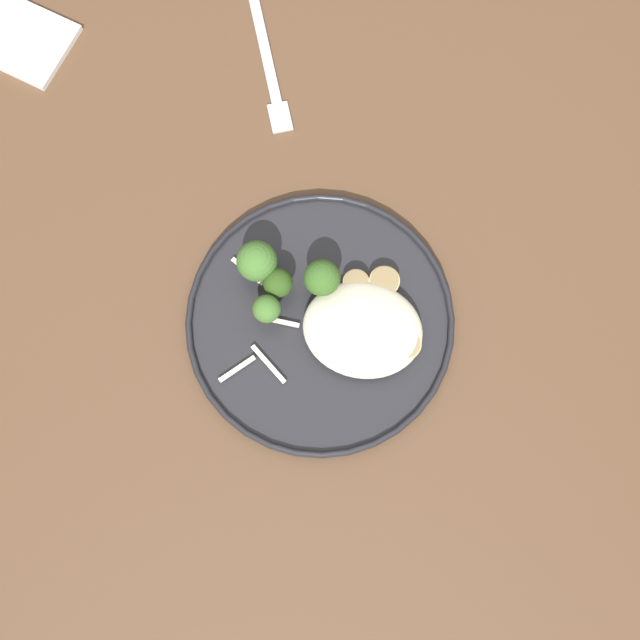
% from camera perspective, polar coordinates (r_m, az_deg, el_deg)
% --- Properties ---
extents(ground, '(6.00, 6.00, 0.00)m').
position_cam_1_polar(ground, '(1.58, -1.91, -5.04)').
color(ground, '#665B51').
extents(wooden_dining_table, '(1.40, 1.00, 0.74)m').
position_cam_1_polar(wooden_dining_table, '(0.93, -3.25, -0.00)').
color(wooden_dining_table, brown).
rests_on(wooden_dining_table, ground).
extents(dinner_plate, '(0.29, 0.29, 0.02)m').
position_cam_1_polar(dinner_plate, '(0.83, 0.00, -0.17)').
color(dinner_plate, '#232328').
rests_on(dinner_plate, wooden_dining_table).
extents(noodle_bed, '(0.13, 0.10, 0.03)m').
position_cam_1_polar(noodle_bed, '(0.82, 3.17, -0.70)').
color(noodle_bed, beige).
rests_on(noodle_bed, dinner_plate).
extents(seared_scallop_rear_pale, '(0.02, 0.02, 0.01)m').
position_cam_1_polar(seared_scallop_rear_pale, '(0.82, 3.30, -1.45)').
color(seared_scallop_rear_pale, '#DBB77A').
rests_on(seared_scallop_rear_pale, dinner_plate).
extents(seared_scallop_left_edge, '(0.03, 0.03, 0.02)m').
position_cam_1_polar(seared_scallop_left_edge, '(0.82, 0.60, 0.20)').
color(seared_scallop_left_edge, '#DBB77A').
rests_on(seared_scallop_left_edge, dinner_plate).
extents(seared_scallop_center_golden, '(0.03, 0.03, 0.02)m').
position_cam_1_polar(seared_scallop_center_golden, '(0.83, 2.66, 2.73)').
color(seared_scallop_center_golden, '#DBB77A').
rests_on(seared_scallop_center_golden, dinner_plate).
extents(seared_scallop_half_hidden, '(0.03, 0.03, 0.01)m').
position_cam_1_polar(seared_scallop_half_hidden, '(0.82, 2.43, 0.30)').
color(seared_scallop_half_hidden, beige).
rests_on(seared_scallop_half_hidden, dinner_plate).
extents(seared_scallop_large_seared, '(0.03, 0.03, 0.02)m').
position_cam_1_polar(seared_scallop_large_seared, '(0.82, 6.26, -1.83)').
color(seared_scallop_large_seared, '#E5C689').
rests_on(seared_scallop_large_seared, dinner_plate).
extents(seared_scallop_tilted_round, '(0.03, 0.03, 0.02)m').
position_cam_1_polar(seared_scallop_tilted_round, '(0.83, 4.76, 2.81)').
color(seared_scallop_tilted_round, '#DBB77A').
rests_on(seared_scallop_tilted_round, dinner_plate).
extents(seared_scallop_on_noodles, '(0.03, 0.03, 0.02)m').
position_cam_1_polar(seared_scallop_on_noodles, '(0.82, 4.79, 0.01)').
color(seared_scallop_on_noodles, '#DBB77A').
rests_on(seared_scallop_on_noodles, dinner_plate).
extents(broccoli_floret_tall_stalk, '(0.03, 0.03, 0.05)m').
position_cam_1_polar(broccoli_floret_tall_stalk, '(0.81, -3.12, 2.71)').
color(broccoli_floret_tall_stalk, '#7A994C').
rests_on(broccoli_floret_tall_stalk, dinner_plate).
extents(broccoli_floret_near_rim, '(0.04, 0.04, 0.06)m').
position_cam_1_polar(broccoli_floret_near_rim, '(0.81, -4.68, 4.32)').
color(broccoli_floret_near_rim, '#89A356').
rests_on(broccoli_floret_near_rim, dinner_plate).
extents(broccoli_floret_front_edge, '(0.04, 0.04, 0.06)m').
position_cam_1_polar(broccoli_floret_front_edge, '(0.80, 0.15, 3.09)').
color(broccoli_floret_front_edge, '#7A994C').
rests_on(broccoli_floret_front_edge, dinner_plate).
extents(broccoli_floret_rear_charred, '(0.03, 0.03, 0.05)m').
position_cam_1_polar(broccoli_floret_rear_charred, '(0.80, -3.80, 0.75)').
color(broccoli_floret_rear_charred, '#7A994C').
rests_on(broccoli_floret_rear_charred, dinner_plate).
extents(onion_sliver_long_sliver, '(0.04, 0.01, 0.00)m').
position_cam_1_polar(onion_sliver_long_sliver, '(0.83, -3.00, -0.11)').
color(onion_sliver_long_sliver, silver).
rests_on(onion_sliver_long_sliver, dinner_plate).
extents(onion_sliver_short_strip, '(0.04, 0.04, 0.00)m').
position_cam_1_polar(onion_sliver_short_strip, '(0.82, -3.82, -3.27)').
color(onion_sliver_short_strip, silver).
rests_on(onion_sliver_short_strip, dinner_plate).
extents(onion_sliver_pale_crescent, '(0.04, 0.04, 0.00)m').
position_cam_1_polar(onion_sliver_pale_crescent, '(0.82, -6.14, -3.62)').
color(onion_sliver_pale_crescent, silver).
rests_on(onion_sliver_pale_crescent, dinner_plate).
extents(onion_sliver_curled_piece, '(0.04, 0.03, 0.00)m').
position_cam_1_polar(onion_sliver_curled_piece, '(0.84, -5.35, 3.59)').
color(onion_sliver_curled_piece, silver).
rests_on(onion_sliver_curled_piece, dinner_plate).
extents(dinner_fork, '(0.09, 0.18, 0.00)m').
position_cam_1_polar(dinner_fork, '(0.95, -3.82, 18.22)').
color(dinner_fork, silver).
rests_on(dinner_fork, wooden_dining_table).
extents(folded_napkin, '(0.17, 0.13, 0.01)m').
position_cam_1_polar(folded_napkin, '(1.04, -22.03, 19.06)').
color(folded_napkin, white).
rests_on(folded_napkin, wooden_dining_table).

